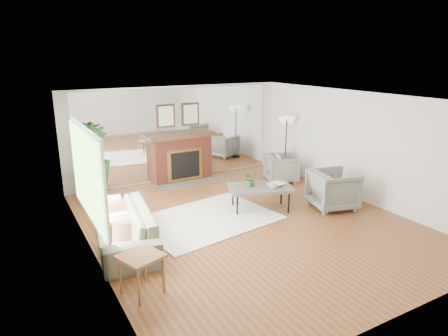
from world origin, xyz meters
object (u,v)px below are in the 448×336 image
fireplace (182,157)px  side_table (141,261)px  floor_lamp (287,126)px  potted_ficus (92,159)px  armchair_front (333,189)px  sofa (124,227)px  coffee_table (261,188)px  armchair_back (282,168)px

fireplace → side_table: (-2.65, -4.63, -0.15)m
fireplace → floor_lamp: 2.92m
side_table → floor_lamp: bearing=33.8°
fireplace → potted_ficus: size_ratio=1.18×
side_table → armchair_front: bearing=13.5°
sofa → floor_lamp: floor_lamp is taller
coffee_table → floor_lamp: size_ratio=0.91×
coffee_table → fireplace: bearing=102.6°
armchair_back → side_table: bearing=144.3°
sofa → side_table: (-0.20, -1.62, 0.17)m
armchair_front → floor_lamp: size_ratio=0.56×
sofa → armchair_front: size_ratio=2.49×
armchair_front → side_table: size_ratio=1.38×
sofa → side_table: 1.64m
armchair_front → floor_lamp: floor_lamp is taller
armchair_back → armchair_front: 2.12m
coffee_table → side_table: size_ratio=2.26×
potted_ficus → coffee_table: bearing=-41.2°
side_table → potted_ficus: potted_ficus is taller
sofa → coffee_table: bearing=102.2°
armchair_back → floor_lamp: size_ratio=0.48×
coffee_table → sofa: bearing=-176.0°
coffee_table → side_table: (-3.27, -1.83, 0.02)m
fireplace → armchair_front: size_ratio=2.19×
sofa → armchair_front: armchair_front is taller
coffee_table → armchair_front: armchair_front is taller
armchair_front → armchair_back: bearing=9.5°
fireplace → potted_ficus: 2.38m
fireplace → floor_lamp: (2.58, -1.13, 0.78)m
sofa → potted_ficus: (0.09, 2.82, 0.59)m
coffee_table → armchair_front: (1.46, -0.70, -0.07)m
potted_ficus → floor_lamp: bearing=-10.8°
armchair_back → armchair_front: armchair_front is taller
armchair_back → potted_ficus: (-4.63, 1.20, 0.57)m
armchair_back → side_table: size_ratio=1.18×
fireplace → armchair_front: (2.08, -3.49, -0.23)m
fireplace → sofa: (-2.45, -3.01, -0.32)m
floor_lamp → side_table: bearing=-146.2°
floor_lamp → potted_ficus: bearing=169.2°
coffee_table → sofa: 3.08m
side_table → potted_ficus: 4.47m
coffee_table → armchair_back: 2.18m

